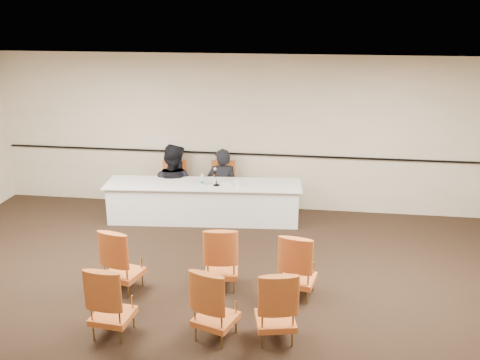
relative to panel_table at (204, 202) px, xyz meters
name	(u,v)px	position (x,y,z in m)	size (l,w,h in m)	color
floor	(208,315)	(0.72, -3.18, -0.36)	(10.00, 10.00, 0.00)	black
ceiling	(204,84)	(0.72, -3.18, 2.64)	(10.00, 10.00, 0.00)	white
wall_back	(248,133)	(0.72, 0.82, 1.14)	(10.00, 0.04, 3.00)	beige
wall_rail	(247,154)	(0.72, 0.78, 0.74)	(9.80, 0.04, 0.03)	black
panel_table	(204,202)	(0.00, 0.00, 0.00)	(3.60, 0.84, 0.72)	white
panelist_main	(223,190)	(0.26, 0.57, 0.05)	(0.61, 0.40, 1.67)	black
panelist_main_chair	(223,187)	(0.26, 0.57, 0.11)	(0.50, 0.50, 0.95)	orange
panelist_second	(174,191)	(-0.70, 0.49, 0.02)	(0.92, 0.71, 1.88)	black
panelist_second_chair	(173,186)	(-0.70, 0.49, 0.11)	(0.50, 0.50, 0.95)	orange
papers	(230,184)	(0.48, 0.04, 0.36)	(0.30, 0.22, 0.00)	white
microphone	(216,178)	(0.26, -0.09, 0.51)	(0.11, 0.22, 0.30)	black
water_bottle	(202,179)	(0.00, -0.09, 0.47)	(0.07, 0.07, 0.22)	teal
drinking_glass	(215,182)	(0.22, -0.04, 0.41)	(0.06, 0.06, 0.10)	white
coffee_cup	(238,183)	(0.66, -0.10, 0.43)	(0.09, 0.09, 0.13)	white
aud_chair_front_left	(123,259)	(-0.59, -2.69, 0.11)	(0.50, 0.50, 0.95)	orange
aud_chair_front_mid	(221,257)	(0.76, -2.42, 0.11)	(0.50, 0.50, 0.95)	orange
aud_chair_front_right	(298,264)	(1.84, -2.51, 0.11)	(0.50, 0.50, 0.95)	orange
aud_chair_back_left	(112,299)	(-0.35, -3.74, 0.11)	(0.50, 0.50, 0.95)	orange
aud_chair_back_mid	(216,302)	(0.90, -3.63, 0.11)	(0.50, 0.50, 0.95)	orange
aud_chair_back_right	(276,304)	(1.61, -3.57, 0.11)	(0.50, 0.50, 0.95)	orange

